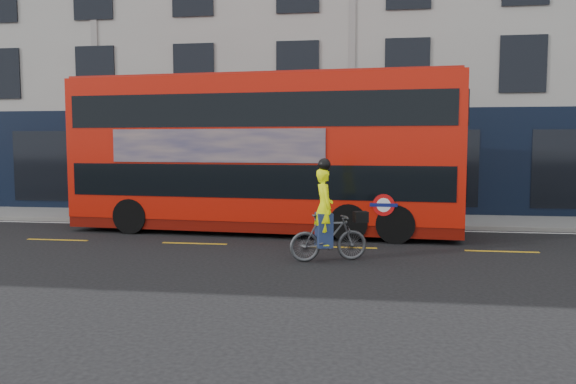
# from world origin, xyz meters

# --- Properties ---
(ground) EXTENTS (120.00, 120.00, 0.00)m
(ground) POSITION_xyz_m (0.00, 0.00, 0.00)
(ground) COLOR black
(ground) RESTS_ON ground
(pavement) EXTENTS (60.00, 3.00, 0.12)m
(pavement) POSITION_xyz_m (0.00, 6.50, 0.06)
(pavement) COLOR slate
(pavement) RESTS_ON ground
(kerb) EXTENTS (60.00, 0.12, 0.13)m
(kerb) POSITION_xyz_m (0.00, 5.00, 0.07)
(kerb) COLOR slate
(kerb) RESTS_ON ground
(building_terrace) EXTENTS (50.00, 10.07, 15.00)m
(building_terrace) POSITION_xyz_m (0.00, 12.94, 7.49)
(building_terrace) COLOR #A6A59D
(building_terrace) RESTS_ON ground
(road_edge_line) EXTENTS (58.00, 0.10, 0.01)m
(road_edge_line) POSITION_xyz_m (0.00, 4.70, 0.00)
(road_edge_line) COLOR silver
(road_edge_line) RESTS_ON ground
(lane_dashes) EXTENTS (58.00, 0.12, 0.01)m
(lane_dashes) POSITION_xyz_m (0.00, 1.50, 0.00)
(lane_dashes) COLOR gold
(lane_dashes) RESTS_ON ground
(bus) EXTENTS (11.87, 3.50, 4.72)m
(bus) POSITION_xyz_m (-2.48, 3.80, 2.42)
(bus) COLOR #BA1407
(bus) RESTS_ON ground
(cyclist) EXTENTS (1.90, 1.10, 2.38)m
(cyclist) POSITION_xyz_m (-0.27, -0.26, 0.79)
(cyclist) COLOR #45474A
(cyclist) RESTS_ON ground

